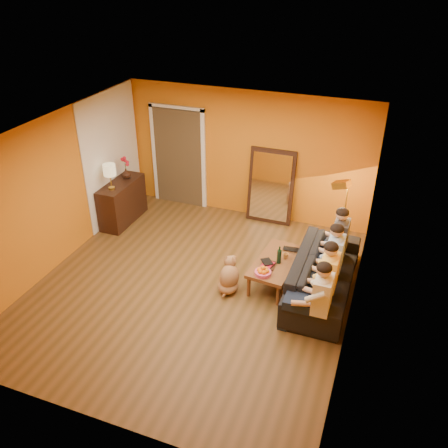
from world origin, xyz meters
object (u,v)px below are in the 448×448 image
at_px(mirror_frame, 271,186).
at_px(floor_lamp, 344,220).
at_px(sofa, 323,274).
at_px(coffee_table, 276,271).
at_px(table_lamp, 110,177).
at_px(wine_bottle, 279,255).
at_px(tumbler, 286,256).
at_px(sideboard, 122,202).
at_px(person_far_left, 322,300).
at_px(person_far_right, 340,241).
at_px(vase, 126,173).
at_px(laptop, 292,251).
at_px(person_mid_left, 328,278).
at_px(person_mid_right, 334,258).
at_px(dog, 229,275).

height_order(mirror_frame, floor_lamp, mirror_frame).
bearing_deg(sofa, coffee_table, 90.76).
xyz_separation_m(table_lamp, sofa, (4.24, -0.62, -0.77)).
height_order(wine_bottle, tumbler, wine_bottle).
height_order(sideboard, wine_bottle, sideboard).
bearing_deg(person_far_left, wine_bottle, 132.29).
xyz_separation_m(mirror_frame, floor_lamp, (1.55, -0.78, -0.04)).
relative_size(sideboard, floor_lamp, 0.82).
height_order(coffee_table, wine_bottle, wine_bottle).
relative_size(person_far_right, vase, 6.17).
relative_size(sofa, laptop, 7.05).
bearing_deg(person_mid_left, person_far_right, 90.00).
xyz_separation_m(sofa, person_mid_right, (0.13, 0.10, 0.27)).
xyz_separation_m(person_mid_right, person_far_right, (0.00, 0.55, 0.00)).
bearing_deg(person_mid_left, sideboard, 162.61).
xyz_separation_m(person_mid_right, wine_bottle, (-0.85, -0.16, -0.03)).
bearing_deg(laptop, person_mid_right, -22.79).
relative_size(sideboard, tumbler, 12.27).
bearing_deg(person_mid_right, person_mid_left, -90.00).
height_order(dog, tumbler, dog).
distance_m(dog, person_far_right, 1.96).
bearing_deg(mirror_frame, person_far_right, -40.48).
xyz_separation_m(floor_lamp, vase, (-4.34, -0.05, 0.23)).
height_order(sofa, person_far_left, person_far_left).
distance_m(person_mid_left, person_far_right, 1.10).
bearing_deg(laptop, sideboard, 166.50).
distance_m(dog, wine_bottle, 0.87).
bearing_deg(coffee_table, sideboard, 170.67).
relative_size(mirror_frame, tumbler, 15.81).
xyz_separation_m(sofa, coffee_table, (-0.77, -0.01, -0.13)).
xyz_separation_m(floor_lamp, person_far_right, (0.03, -0.56, -0.11)).
xyz_separation_m(wine_bottle, laptop, (0.13, 0.40, -0.14)).
height_order(mirror_frame, person_mid_right, mirror_frame).
bearing_deg(person_far_right, tumbler, -145.45).
bearing_deg(wine_bottle, person_far_left, -47.71).
bearing_deg(mirror_frame, floor_lamp, -26.83).
relative_size(coffee_table, person_far_right, 1.00).
bearing_deg(coffee_table, table_lamp, 175.39).
distance_m(table_lamp, coffee_table, 3.63).
xyz_separation_m(person_far_right, vase, (-4.37, 0.52, 0.34)).
height_order(sideboard, sofa, sideboard).
distance_m(wine_bottle, laptop, 0.44).
relative_size(mirror_frame, wine_bottle, 4.90).
height_order(mirror_frame, dog, mirror_frame).
distance_m(mirror_frame, wine_bottle, 2.19).
bearing_deg(coffee_table, person_far_left, -41.90).
bearing_deg(tumbler, person_mid_left, -35.50).
bearing_deg(table_lamp, wine_bottle, -10.93).
xyz_separation_m(mirror_frame, laptop, (0.86, -1.66, -0.33)).
bearing_deg(person_mid_right, person_far_left, -90.00).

